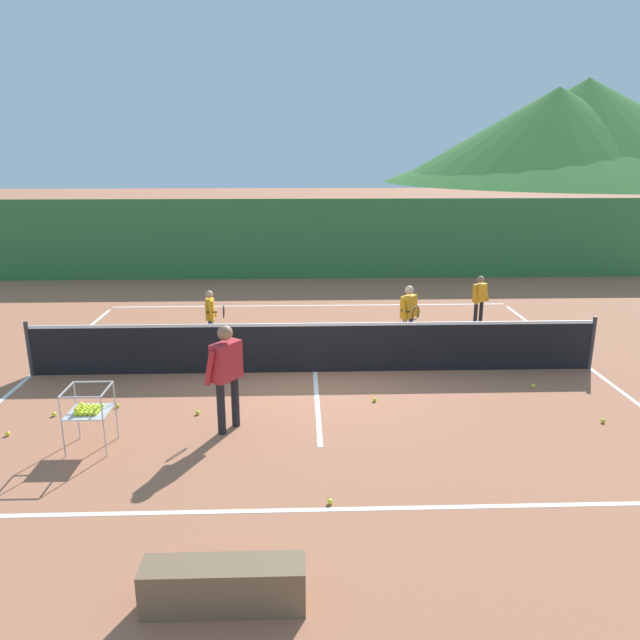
{
  "coord_description": "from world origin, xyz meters",
  "views": [
    {
      "loc": [
        -0.26,
        -10.66,
        4.06
      ],
      "look_at": [
        0.11,
        0.37,
        0.93
      ],
      "focal_mm": 33.31,
      "sensor_mm": 36.0,
      "label": 1
    }
  ],
  "objects_px": {
    "tennis_ball_4": "(375,400)",
    "courtside_bench": "(224,585)",
    "instructor": "(226,368)",
    "tennis_ball_1": "(54,414)",
    "student_2": "(480,296)",
    "ball_cart": "(88,410)",
    "tennis_ball_3": "(8,434)",
    "tennis_ball_0": "(118,406)",
    "student_1": "(409,311)",
    "tennis_ball_6": "(330,502)",
    "tennis_net": "(315,347)",
    "tennis_ball_2": "(198,413)",
    "tennis_ball_5": "(603,421)",
    "tennis_ball_7": "(533,386)",
    "student_0": "(211,313)"
  },
  "relations": [
    {
      "from": "tennis_ball_4",
      "to": "courtside_bench",
      "type": "relative_size",
      "value": 0.05
    },
    {
      "from": "instructor",
      "to": "tennis_ball_1",
      "type": "xyz_separation_m",
      "value": [
        -2.84,
        0.56,
        -0.95
      ]
    },
    {
      "from": "student_2",
      "to": "ball_cart",
      "type": "xyz_separation_m",
      "value": [
        -7.27,
        -5.9,
        -0.16
      ]
    },
    {
      "from": "instructor",
      "to": "tennis_ball_3",
      "type": "relative_size",
      "value": 24.22
    },
    {
      "from": "student_2",
      "to": "tennis_ball_0",
      "type": "height_order",
      "value": "student_2"
    },
    {
      "from": "student_1",
      "to": "tennis_ball_6",
      "type": "bearing_deg",
      "value": -108.57
    },
    {
      "from": "tennis_net",
      "to": "tennis_ball_2",
      "type": "height_order",
      "value": "tennis_net"
    },
    {
      "from": "tennis_ball_0",
      "to": "courtside_bench",
      "type": "bearing_deg",
      "value": -63.03
    },
    {
      "from": "tennis_ball_4",
      "to": "tennis_ball_5",
      "type": "relative_size",
      "value": 1.0
    },
    {
      "from": "tennis_net",
      "to": "ball_cart",
      "type": "xyz_separation_m",
      "value": [
        -3.26,
        -2.91,
        0.08
      ]
    },
    {
      "from": "tennis_ball_0",
      "to": "tennis_ball_3",
      "type": "xyz_separation_m",
      "value": [
        -1.33,
        -0.96,
        0.0
      ]
    },
    {
      "from": "tennis_ball_3",
      "to": "tennis_ball_5",
      "type": "relative_size",
      "value": 1.0
    },
    {
      "from": "tennis_ball_0",
      "to": "courtside_bench",
      "type": "relative_size",
      "value": 0.05
    },
    {
      "from": "instructor",
      "to": "student_2",
      "type": "xyz_separation_m",
      "value": [
        5.39,
        5.38,
        -0.25
      ]
    },
    {
      "from": "instructor",
      "to": "tennis_ball_6",
      "type": "relative_size",
      "value": 24.22
    },
    {
      "from": "tennis_ball_3",
      "to": "tennis_ball_6",
      "type": "xyz_separation_m",
      "value": [
        4.69,
        -1.94,
        0.0
      ]
    },
    {
      "from": "ball_cart",
      "to": "tennis_ball_1",
      "type": "relative_size",
      "value": 13.22
    },
    {
      "from": "ball_cart",
      "to": "tennis_ball_4",
      "type": "xyz_separation_m",
      "value": [
        4.23,
        1.47,
        -0.55
      ]
    },
    {
      "from": "tennis_ball_6",
      "to": "tennis_ball_7",
      "type": "bearing_deg",
      "value": 42.69
    },
    {
      "from": "instructor",
      "to": "tennis_ball_2",
      "type": "xyz_separation_m",
      "value": [
        -0.56,
        0.54,
        -0.95
      ]
    },
    {
      "from": "student_2",
      "to": "tennis_ball_2",
      "type": "height_order",
      "value": "student_2"
    },
    {
      "from": "instructor",
      "to": "tennis_ball_2",
      "type": "relative_size",
      "value": 24.22
    },
    {
      "from": "tennis_ball_6",
      "to": "student_0",
      "type": "bearing_deg",
      "value": 110.21
    },
    {
      "from": "student_0",
      "to": "instructor",
      "type": "bearing_deg",
      "value": -78.61
    },
    {
      "from": "student_1",
      "to": "student_0",
      "type": "bearing_deg",
      "value": 175.79
    },
    {
      "from": "tennis_ball_5",
      "to": "tennis_ball_6",
      "type": "distance_m",
      "value": 4.83
    },
    {
      "from": "tennis_net",
      "to": "tennis_ball_4",
      "type": "relative_size",
      "value": 158.08
    },
    {
      "from": "tennis_ball_5",
      "to": "tennis_ball_6",
      "type": "bearing_deg",
      "value": -154.59
    },
    {
      "from": "tennis_ball_1",
      "to": "tennis_ball_4",
      "type": "height_order",
      "value": "same"
    },
    {
      "from": "student_1",
      "to": "tennis_ball_4",
      "type": "xyz_separation_m",
      "value": [
        -1.05,
        -2.82,
        -0.79
      ]
    },
    {
      "from": "tennis_ball_5",
      "to": "tennis_ball_0",
      "type": "bearing_deg",
      "value": 173.87
    },
    {
      "from": "ball_cart",
      "to": "tennis_ball_4",
      "type": "distance_m",
      "value": 4.51
    },
    {
      "from": "tennis_ball_1",
      "to": "tennis_ball_7",
      "type": "relative_size",
      "value": 1.0
    },
    {
      "from": "tennis_net",
      "to": "student_2",
      "type": "bearing_deg",
      "value": 36.6
    },
    {
      "from": "student_0",
      "to": "ball_cart",
      "type": "height_order",
      "value": "student_0"
    },
    {
      "from": "instructor",
      "to": "student_0",
      "type": "height_order",
      "value": "instructor"
    },
    {
      "from": "student_1",
      "to": "tennis_ball_2",
      "type": "bearing_deg",
      "value": -140.64
    },
    {
      "from": "ball_cart",
      "to": "tennis_ball_0",
      "type": "relative_size",
      "value": 13.22
    },
    {
      "from": "student_0",
      "to": "tennis_ball_5",
      "type": "bearing_deg",
      "value": -31.57
    },
    {
      "from": "student_1",
      "to": "tennis_ball_1",
      "type": "bearing_deg",
      "value": -152.66
    },
    {
      "from": "tennis_ball_0",
      "to": "tennis_ball_4",
      "type": "bearing_deg",
      "value": 1.39
    },
    {
      "from": "tennis_ball_0",
      "to": "tennis_ball_2",
      "type": "height_order",
      "value": "same"
    },
    {
      "from": "student_1",
      "to": "tennis_ball_7",
      "type": "bearing_deg",
      "value": -51.13
    },
    {
      "from": "tennis_ball_1",
      "to": "tennis_ball_6",
      "type": "height_order",
      "value": "same"
    },
    {
      "from": "tennis_ball_0",
      "to": "tennis_ball_2",
      "type": "distance_m",
      "value": 1.4
    },
    {
      "from": "student_2",
      "to": "courtside_bench",
      "type": "height_order",
      "value": "student_2"
    },
    {
      "from": "courtside_bench",
      "to": "student_0",
      "type": "bearing_deg",
      "value": 98.79
    },
    {
      "from": "tennis_ball_1",
      "to": "tennis_ball_6",
      "type": "relative_size",
      "value": 1.0
    },
    {
      "from": "student_1",
      "to": "tennis_ball_2",
      "type": "xyz_separation_m",
      "value": [
        -3.95,
        -3.24,
        -0.79
      ]
    },
    {
      "from": "courtside_bench",
      "to": "tennis_ball_0",
      "type": "bearing_deg",
      "value": 116.97
    }
  ]
}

